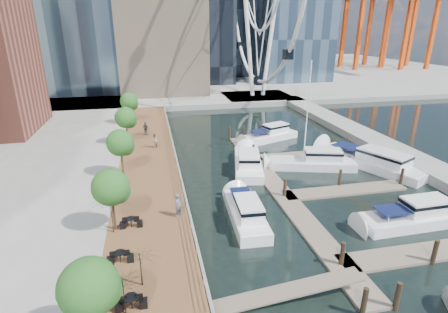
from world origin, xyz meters
TOP-DOWN VIEW (x-y plane):
  - ground at (0.00, 0.00)m, footprint 520.00×520.00m
  - boardwalk at (-9.00, 15.00)m, footprint 6.00×60.00m
  - seawall at (-6.00, 15.00)m, footprint 0.25×60.00m
  - land_far at (0.00, 102.00)m, footprint 200.00×114.00m
  - breakwater at (20.00, 20.00)m, footprint 4.00×60.00m
  - pier at (14.00, 52.00)m, footprint 14.00×12.00m
  - railing at (-6.10, 15.00)m, footprint 0.10×60.00m
  - floating_docks at (7.97, 9.98)m, footprint 16.00×34.00m
  - port_cranes at (67.67, 95.67)m, footprint 40.00×52.00m
  - street_trees at (-11.40, 14.00)m, footprint 2.60×42.60m
  - cafe_tables at (-10.40, -2.00)m, footprint 2.50×13.70m
  - yacht_foreground at (11.05, 1.52)m, footprint 9.30×2.66m
  - pedestrian_near at (-6.80, 4.88)m, footprint 0.76×0.81m
  - pedestrian_mid at (-8.22, 21.68)m, footprint 1.04×1.13m
  - pedestrian_far at (-9.18, 27.37)m, footprint 1.10×0.89m
  - moored_yachts at (8.26, 12.94)m, footprint 22.43×38.42m
  - cafe_seating at (-10.67, 0.10)m, footprint 5.19×10.91m

SIDE VIEW (x-z plane):
  - ground at x=0.00m, z-range 0.00..0.00m
  - yacht_foreground at x=11.05m, z-range -1.07..1.07m
  - moored_yachts at x=8.26m, z-range -5.75..5.75m
  - floating_docks at x=7.97m, z-range -0.81..1.79m
  - boardwalk at x=-9.00m, z-range 0.00..1.00m
  - seawall at x=-6.00m, z-range 0.00..1.00m
  - land_far at x=0.00m, z-range 0.00..1.00m
  - breakwater at x=20.00m, z-range 0.00..1.00m
  - pier at x=14.00m, z-range 0.00..1.00m
  - cafe_tables at x=-10.40m, z-range 1.00..1.74m
  - railing at x=-6.10m, z-range 1.00..2.05m
  - pedestrian_far at x=-9.18m, z-range 1.00..2.74m
  - pedestrian_near at x=-6.80m, z-range 1.00..2.85m
  - pedestrian_mid at x=-8.22m, z-range 1.00..2.86m
  - cafe_seating at x=-10.67m, z-range 0.86..3.55m
  - street_trees at x=-11.40m, z-range 1.99..6.59m
  - port_cranes at x=67.67m, z-range 1.00..39.00m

